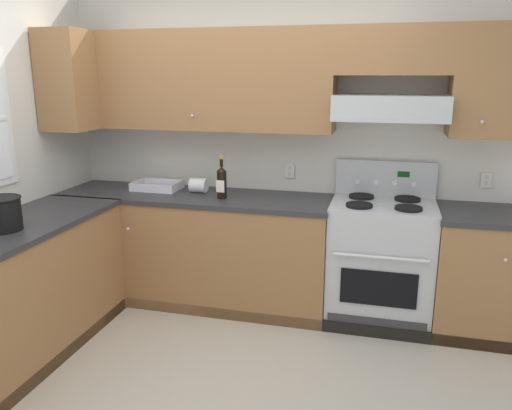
% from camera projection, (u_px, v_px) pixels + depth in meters
% --- Properties ---
extents(ground_plane, '(7.04, 7.04, 0.00)m').
position_uv_depth(ground_plane, '(192.00, 392.00, 3.06)').
color(ground_plane, '#B2AA99').
extents(wall_back, '(4.68, 0.57, 2.55)m').
position_uv_depth(wall_back, '(305.00, 122.00, 4.02)').
color(wall_back, silver).
rests_on(wall_back, ground_plane).
extents(counter_back_run, '(3.60, 0.65, 0.91)m').
position_uv_depth(counter_back_run, '(253.00, 254.00, 4.10)').
color(counter_back_run, olive).
rests_on(counter_back_run, ground_plane).
extents(counter_left_run, '(0.63, 1.91, 0.91)m').
position_uv_depth(counter_left_run, '(6.00, 301.00, 3.24)').
color(counter_left_run, olive).
rests_on(counter_left_run, ground_plane).
extents(stove, '(0.76, 0.62, 1.20)m').
position_uv_depth(stove, '(380.00, 261.00, 3.86)').
color(stove, '#B7BABC').
rests_on(stove, ground_plane).
extents(wine_bottle, '(0.08, 0.08, 0.33)m').
position_uv_depth(wine_bottle, '(222.00, 182.00, 3.95)').
color(wine_bottle, black).
rests_on(wine_bottle, counter_back_run).
extents(bowl, '(0.38, 0.27, 0.07)m').
position_uv_depth(bowl, '(157.00, 187.00, 4.28)').
color(bowl, silver).
rests_on(bowl, counter_back_run).
extents(bucket, '(0.25, 0.25, 0.21)m').
position_uv_depth(bucket, '(1.00, 213.00, 3.14)').
color(bucket, black).
rests_on(bucket, counter_left_run).
extents(paper_towel_roll, '(0.14, 0.12, 0.12)m').
position_uv_depth(paper_towel_roll, '(199.00, 185.00, 4.16)').
color(paper_towel_roll, white).
rests_on(paper_towel_roll, counter_back_run).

